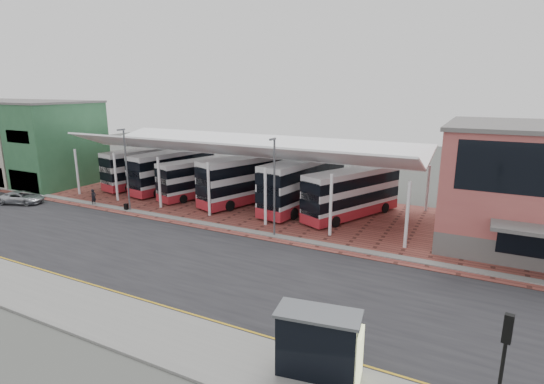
# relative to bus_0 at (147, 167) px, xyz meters

# --- Properties ---
(ground) EXTENTS (140.00, 140.00, 0.00)m
(ground) POSITION_rel_bus_0_xyz_m (20.12, -15.39, -2.32)
(ground) COLOR #40423E
(road) EXTENTS (120.00, 14.00, 0.02)m
(road) POSITION_rel_bus_0_xyz_m (20.12, -16.39, -2.31)
(road) COLOR black
(road) RESTS_ON ground
(forecourt) EXTENTS (72.00, 16.00, 0.06)m
(forecourt) POSITION_rel_bus_0_xyz_m (22.12, -2.39, -2.29)
(forecourt) COLOR brown
(forecourt) RESTS_ON ground
(sidewalk) EXTENTS (120.00, 4.00, 0.14)m
(sidewalk) POSITION_rel_bus_0_xyz_m (20.12, -24.39, -2.25)
(sidewalk) COLOR slate
(sidewalk) RESTS_ON ground
(north_kerb) EXTENTS (120.00, 0.80, 0.14)m
(north_kerb) POSITION_rel_bus_0_xyz_m (20.12, -9.19, -2.25)
(north_kerb) COLOR slate
(north_kerb) RESTS_ON ground
(yellow_line_near) EXTENTS (120.00, 0.12, 0.01)m
(yellow_line_near) POSITION_rel_bus_0_xyz_m (20.12, -22.39, -2.30)
(yellow_line_near) COLOR #BA8D19
(yellow_line_near) RESTS_ON road
(yellow_line_far) EXTENTS (120.00, 0.12, 0.01)m
(yellow_line_far) POSITION_rel_bus_0_xyz_m (20.12, -22.09, -2.30)
(yellow_line_far) COLOR #BA8D19
(yellow_line_far) RESTS_ON road
(canopy) EXTENTS (37.00, 11.63, 7.07)m
(canopy) POSITION_rel_bus_0_xyz_m (14.12, -1.45, 3.47)
(canopy) COLOR white
(canopy) RESTS_ON ground
(shop_green) EXTENTS (6.40, 10.20, 10.22)m
(shop_green) POSITION_rel_bus_0_xyz_m (-9.88, -4.41, 2.79)
(shop_green) COLOR #326840
(shop_green) RESTS_ON ground
(shop_cream) EXTENTS (6.40, 10.20, 10.22)m
(shop_cream) POSITION_rel_bus_0_xyz_m (-16.38, -4.41, 2.79)
(shop_cream) COLOR #B2AA96
(shop_cream) RESTS_ON ground
(lamp_west) EXTENTS (0.16, 0.90, 8.07)m
(lamp_west) POSITION_rel_bus_0_xyz_m (6.12, -9.11, 2.04)
(lamp_west) COLOR #53565B
(lamp_west) RESTS_ON ground
(lamp_east) EXTENTS (0.16, 0.90, 8.07)m
(lamp_east) POSITION_rel_bus_0_xyz_m (22.12, -9.11, 2.04)
(lamp_east) COLOR #53565B
(lamp_east) RESTS_ON ground
(bus_0) EXTENTS (4.77, 11.35, 4.56)m
(bus_0) POSITION_rel_bus_0_xyz_m (0.00, 0.00, 0.00)
(bus_0) COLOR silver
(bus_0) RESTS_ON forecourt
(bus_1) EXTENTS (4.23, 11.42, 4.60)m
(bus_1) POSITION_rel_bus_0_xyz_m (4.33, -0.32, 0.02)
(bus_1) COLOR silver
(bus_1) RESTS_ON forecourt
(bus_2) EXTENTS (5.17, 10.27, 4.14)m
(bus_2) POSITION_rel_bus_0_xyz_m (8.99, -1.23, -0.21)
(bus_2) COLOR silver
(bus_2) RESTS_ON forecourt
(bus_3) EXTENTS (6.40, 12.03, 4.86)m
(bus_3) POSITION_rel_bus_0_xyz_m (14.98, -0.81, 0.15)
(bus_3) COLOR silver
(bus_3) RESTS_ON forecourt
(bus_4) EXTENTS (4.57, 12.37, 4.98)m
(bus_4) POSITION_rel_bus_0_xyz_m (20.97, -0.44, 0.21)
(bus_4) COLOR silver
(bus_4) RESTS_ON forecourt
(bus_5) EXTENTS (6.70, 10.92, 4.47)m
(bus_5) POSITION_rel_bus_0_xyz_m (26.13, -1.10, -0.04)
(bus_5) COLOR silver
(bus_5) RESTS_ON forecourt
(silver_car) EXTENTS (5.02, 3.49, 1.27)m
(silver_car) POSITION_rel_bus_0_xyz_m (-5.97, -12.29, -1.67)
(silver_car) COLOR #A9ACB2
(silver_car) RESTS_ON road
(pedestrian) EXTENTS (0.42, 0.62, 1.65)m
(pedestrian) POSITION_rel_bus_0_xyz_m (1.36, -9.33, -1.44)
(pedestrian) COLOR black
(pedestrian) RESTS_ON forecourt
(suitcase) EXTENTS (0.38, 0.27, 0.66)m
(suitcase) POSITION_rel_bus_0_xyz_m (5.78, -9.24, -1.94)
(suitcase) COLOR black
(suitcase) RESTS_ON forecourt
(bus_shelter) EXTENTS (3.75, 2.16, 2.85)m
(bus_shelter) POSITION_rel_bus_0_xyz_m (31.92, -23.90, -0.41)
(bus_shelter) COLOR black
(bus_shelter) RESTS_ON sidewalk
(traffic_signal_west) EXTENTS (0.32, 0.27, 4.40)m
(traffic_signal_west) POSITION_rel_bus_0_xyz_m (38.24, -23.44, 0.75)
(traffic_signal_west) COLOR black
(traffic_signal_west) RESTS_ON sidewalk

